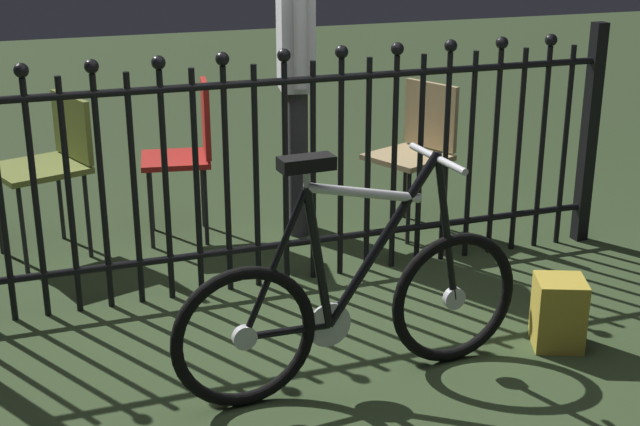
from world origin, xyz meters
The scene contains 8 objects.
ground_plane centered at (0.00, 0.00, 0.00)m, with size 20.00×20.00×0.00m, color #304124.
iron_fence centered at (-0.05, 0.81, 0.61)m, with size 3.54×0.07×1.21m.
bicycle centered at (-0.06, -0.22, 0.33)m, with size 1.45×0.40×0.95m.
chair_red centered at (-0.31, 1.60, 0.53)m, with size 0.43×0.43×0.88m.
chair_tan centered at (0.95, 1.31, 0.51)m, with size 0.51×0.51×0.84m.
chair_olive centered at (-1.04, 1.61, 0.53)m, with size 0.56×0.56×0.85m.
person_visitor centered at (0.28, 1.50, 0.98)m, with size 0.24×0.47×1.65m.
display_crate centered at (0.88, -0.24, 0.15)m, with size 0.20×0.20×0.30m, color #B29933.
Camera 1 is at (-1.24, -3.10, 1.79)m, focal length 49.80 mm.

